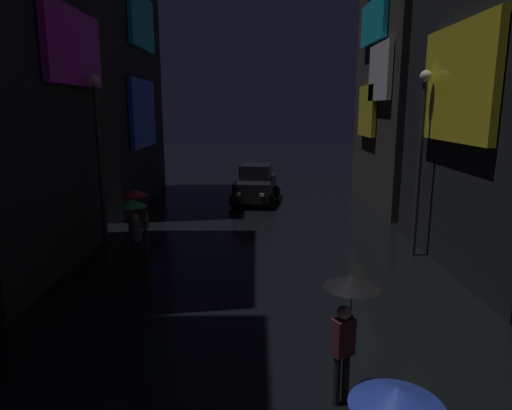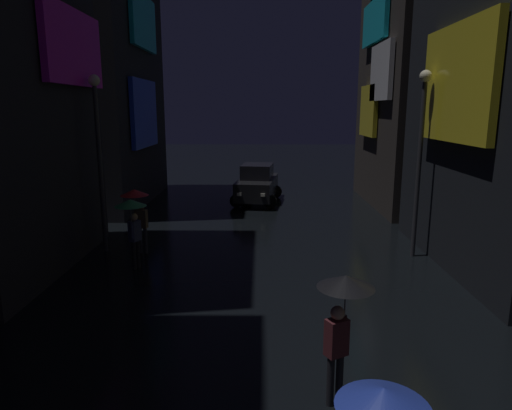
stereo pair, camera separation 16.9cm
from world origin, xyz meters
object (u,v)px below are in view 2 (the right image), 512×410
Objects in this scene: pedestrian_foreground_right_green at (132,214)px; pedestrian_midstreet_left_red at (137,203)px; pedestrian_near_crossing_black at (343,304)px; car_distant at (257,184)px; streetlamp_left_far at (99,144)px; streetlamp_right_far at (421,144)px.

pedestrian_foreground_right_green and pedestrian_midstreet_left_red have the same top height.
pedestrian_midstreet_left_red is at bearing 124.50° from pedestrian_near_crossing_black.
pedestrian_midstreet_left_red is at bearing -114.51° from car_distant.
car_distant is at bearing 58.55° from streetlamp_left_far.
streetlamp_right_far reaches higher than streetlamp_left_far.
streetlamp_right_far reaches higher than pedestrian_midstreet_left_red.
pedestrian_foreground_right_green is 8.87m from streetlamp_right_far.
pedestrian_foreground_right_green reaches higher than car_distant.
pedestrian_foreground_right_green is 2.95m from streetlamp_left_far.
streetlamp_right_far is (5.05, -8.50, 2.65)m from car_distant.
streetlamp_right_far is at bearing -59.31° from car_distant.
pedestrian_near_crossing_black is (4.96, -6.03, 0.00)m from pedestrian_foreground_right_green.
streetlamp_left_far is at bearing 170.23° from pedestrian_midstreet_left_red.
pedestrian_foreground_right_green is at bearing -170.84° from streetlamp_right_far.
pedestrian_midstreet_left_red is 0.49× the size of car_distant.
car_distant is 0.76× the size of streetlamp_left_far.
car_distant is at bearing 95.20° from pedestrian_near_crossing_black.
streetlamp_left_far is (-10.00, 0.40, -0.05)m from streetlamp_right_far.
pedestrian_foreground_right_green is 10.51m from car_distant.
pedestrian_midstreet_left_red is 2.20m from streetlamp_left_far.
streetlamp_left_far reaches higher than pedestrian_near_crossing_black.
pedestrian_foreground_right_green is 0.37× the size of streetlamp_right_far.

